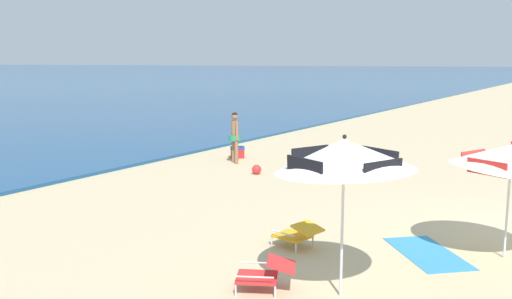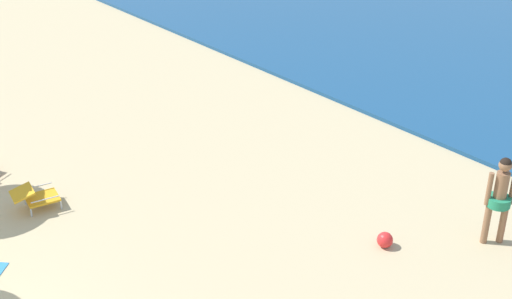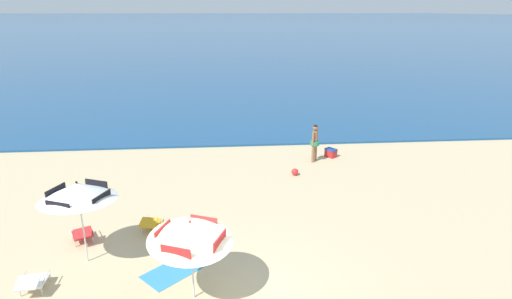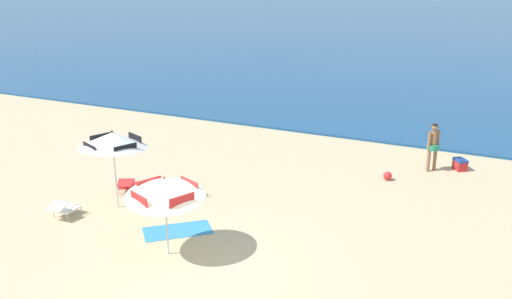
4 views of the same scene
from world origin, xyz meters
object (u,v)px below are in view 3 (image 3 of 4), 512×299
Objects in this scene: lounge_chair_beside_umbrella at (82,234)px; lounge_chair_facing_sea at (32,282)px; beach_umbrella_striped_main at (78,191)px; cooler_box at (331,153)px; beach_towel at (178,269)px; beach_ball at (295,172)px; beach_umbrella_striped_second at (190,232)px; lounge_chair_under_umbrella at (151,223)px; person_standing_near_shore at (315,140)px.

lounge_chair_beside_umbrella is 1.13× the size of lounge_chair_facing_sea.
beach_umbrella_striped_main reaches higher than cooler_box.
lounge_chair_beside_umbrella is 0.56× the size of beach_towel.
beach_ball is (-2.04, -2.09, -0.06)m from cooler_box.
beach_towel is (2.88, -1.59, -0.27)m from lounge_chair_beside_umbrella.
beach_umbrella_striped_second reaches higher than cooler_box.
cooler_box is (7.22, 6.25, -0.08)m from lounge_chair_under_umbrella.
beach_umbrella_striped_second is at bearing -65.55° from lounge_chair_under_umbrella.
beach_towel is at bearing -123.97° from beach_ball.
lounge_chair_beside_umbrella is 1.65× the size of cooler_box.
beach_umbrella_striped_main is at bearing 52.71° from lounge_chair_facing_sea.
beach_umbrella_striped_main reaches higher than lounge_chair_beside_umbrella.
lounge_chair_facing_sea is (-2.41, -2.71, -0.00)m from lounge_chair_under_umbrella.
lounge_chair_beside_umbrella is at bearing 112.59° from beach_umbrella_striped_main.
lounge_chair_facing_sea is 1.46× the size of cooler_box.
beach_towel is (0.98, -2.07, -0.27)m from lounge_chair_under_umbrella.
lounge_chair_facing_sea is at bearing -137.83° from beach_ball.
person_standing_near_shore is (6.32, 5.74, 0.71)m from lounge_chair_under_umbrella.
lounge_chair_beside_umbrella is 11.34m from cooler_box.
beach_umbrella_striped_main reaches higher than lounge_chair_under_umbrella.
person_standing_near_shore is 2.81× the size of cooler_box.
beach_ball is 0.16× the size of beach_towel.
beach_towel is at bearing -13.12° from beach_umbrella_striped_main.
lounge_chair_under_umbrella is at bearing 48.37° from lounge_chair_facing_sea.
lounge_chair_beside_umbrella is 3.30m from beach_towel.
lounge_chair_facing_sea is at bearing -102.66° from lounge_chair_beside_umbrella.
beach_umbrella_striped_second is at bearing -121.15° from cooler_box.
beach_ball is at bearing 38.80° from lounge_chair_under_umbrella.
beach_umbrella_striped_main is 2.77m from lounge_chair_under_umbrella.
beach_towel is at bearing -28.85° from lounge_chair_beside_umbrella.
lounge_chair_beside_umbrella is (-3.38, 2.76, -1.48)m from beach_umbrella_striped_second.
lounge_chair_beside_umbrella is 10.34m from person_standing_near_shore.
beach_umbrella_striped_main is 2.67× the size of lounge_chair_facing_sea.
lounge_chair_facing_sea is at bearing -137.05° from cooler_box.
beach_umbrella_striped_main is 10.70m from person_standing_near_shore.
person_standing_near_shore is 1.30m from cooler_box.
beach_ball is 7.52m from beach_towel.
beach_umbrella_striped_second is (2.96, -1.75, -0.31)m from beach_umbrella_striped_main.
lounge_chair_facing_sea is 3.09× the size of beach_ball.
person_standing_near_shore reaches higher than cooler_box.
lounge_chair_beside_umbrella is 3.49× the size of beach_ball.
cooler_box is (5.74, 9.50, -1.56)m from beach_umbrella_striped_second.
cooler_box is at bearing 41.68° from beach_umbrella_striped_main.
cooler_box reaches higher than beach_towel.
beach_ball is at bearing 33.25° from lounge_chair_beside_umbrella.
beach_umbrella_striped_second is at bearing -30.57° from beach_umbrella_striped_main.
person_standing_near_shore reaches higher than beach_towel.
lounge_chair_under_umbrella is at bearing 115.25° from beach_towel.
beach_towel is at bearing -124.37° from person_standing_near_shore.
beach_umbrella_striped_main reaches higher than lounge_chair_facing_sea.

